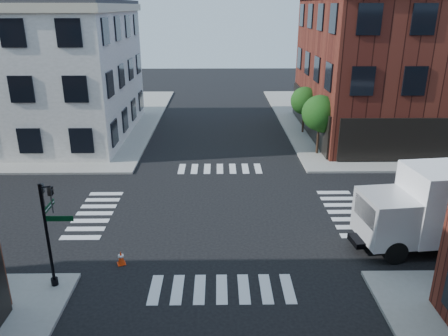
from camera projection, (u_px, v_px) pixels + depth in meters
ground at (221, 213)px, 24.30m from camera, size 120.00×120.00×0.00m
sidewalk_ne at (426, 119)px, 44.23m from camera, size 30.00×30.00×0.15m
sidewalk_nw at (10, 120)px, 43.68m from camera, size 30.00×30.00×0.15m
tree_near at (320, 115)px, 32.65m from camera, size 2.69×2.69×4.49m
tree_far at (305, 102)px, 38.37m from camera, size 2.43×2.43×4.07m
signal_pole at (49, 224)px, 16.96m from camera, size 1.29×1.24×4.60m
traffic_cone at (121, 258)px, 19.37m from camera, size 0.46×0.46×0.65m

